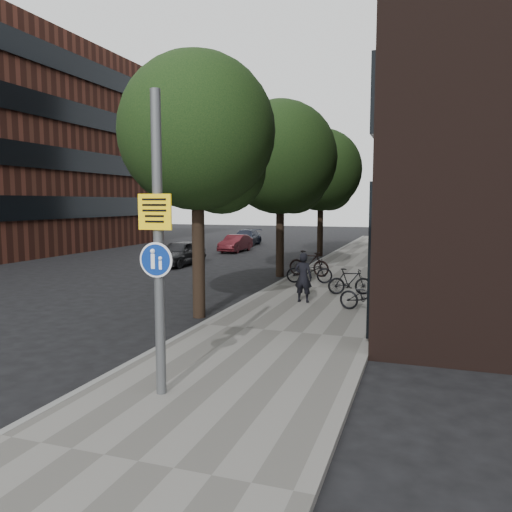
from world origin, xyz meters
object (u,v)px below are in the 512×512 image
at_px(pedestrian, 303,277).
at_px(parked_bike_facade_near, 367,296).
at_px(signpost, 158,244).
at_px(parked_car_near, 179,253).

relative_size(pedestrian, parked_bike_facade_near, 0.94).
bearing_deg(signpost, parked_bike_facade_near, 68.71).
relative_size(signpost, parked_bike_facade_near, 2.94).
xyz_separation_m(signpost, pedestrian, (0.47, 8.33, -1.72)).
height_order(pedestrian, parked_car_near, pedestrian).
relative_size(signpost, parked_car_near, 1.29).
bearing_deg(parked_bike_facade_near, signpost, 174.14).
distance_m(signpost, parked_bike_facade_near, 8.28).
height_order(signpost, pedestrian, signpost).
xyz_separation_m(parked_bike_facade_near, parked_car_near, (-10.72, 8.76, 0.09)).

